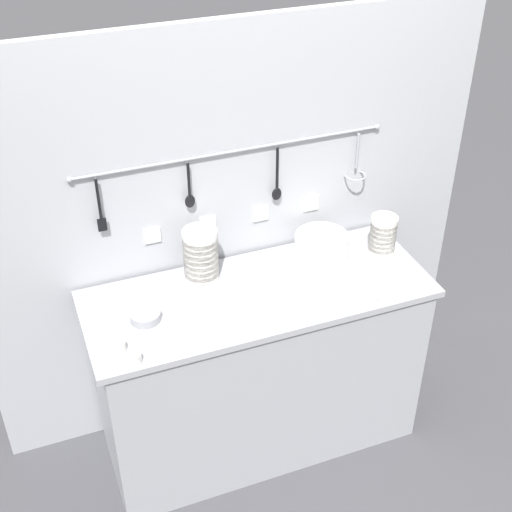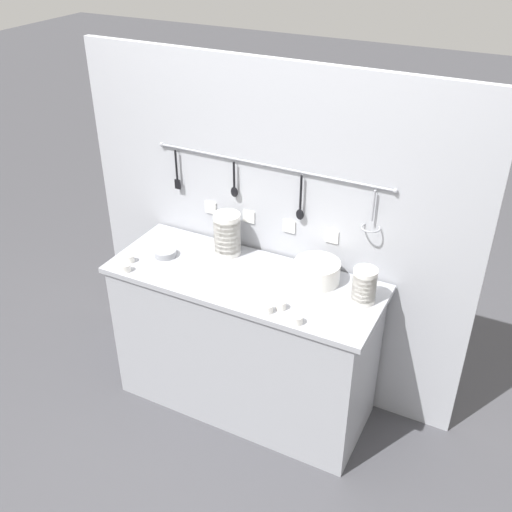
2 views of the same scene
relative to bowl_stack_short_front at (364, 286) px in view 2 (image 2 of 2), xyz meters
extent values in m
plane|color=#424247|center=(-0.62, -0.07, -0.97)|extent=(20.00, 20.00, 0.00)
cube|color=#9EA0A8|center=(-0.62, -0.07, -0.11)|extent=(1.47, 0.56, 0.03)
cube|color=#9EA0A8|center=(-0.62, -0.07, -0.55)|extent=(1.41, 0.54, 0.85)
cube|color=#A8AAB2|center=(-0.62, 0.24, -0.01)|extent=(2.27, 0.04, 1.94)
cylinder|color=#93969E|center=(-0.62, 0.21, 0.42)|extent=(1.33, 0.01, 0.01)
sphere|color=#93969E|center=(-1.29, 0.21, 0.42)|extent=(0.02, 0.02, 0.02)
sphere|color=#93969E|center=(0.04, 0.21, 0.42)|extent=(0.02, 0.02, 0.02)
cylinder|color=black|center=(-1.19, 0.20, 0.32)|extent=(0.01, 0.01, 0.18)
cube|color=black|center=(-1.19, 0.20, 0.21)|extent=(0.04, 0.01, 0.06)
cylinder|color=#93969E|center=(-1.19, 0.21, 0.42)|extent=(0.00, 0.01, 0.02)
cylinder|color=black|center=(-0.82, 0.20, 0.34)|extent=(0.01, 0.01, 0.15)
ellipsoid|color=black|center=(-0.82, 0.20, 0.24)|extent=(0.04, 0.02, 0.06)
cylinder|color=#93969E|center=(-0.82, 0.21, 0.42)|extent=(0.01, 0.01, 0.02)
cylinder|color=black|center=(-0.43, 0.20, 0.32)|extent=(0.01, 0.01, 0.19)
ellipsoid|color=black|center=(-0.43, 0.20, 0.19)|extent=(0.04, 0.02, 0.06)
cylinder|color=#93969E|center=(-0.43, 0.21, 0.42)|extent=(0.01, 0.01, 0.02)
cylinder|color=#93969E|center=(-0.05, 0.20, 0.33)|extent=(0.01, 0.01, 0.16)
torus|color=#93969E|center=(-0.05, 0.20, 0.21)|extent=(0.10, 0.10, 0.01)
cylinder|color=#93969E|center=(-0.05, 0.21, 0.42)|extent=(0.00, 0.01, 0.02)
cube|color=white|center=(-0.99, 0.22, 0.10)|extent=(0.07, 0.01, 0.07)
cube|color=white|center=(-0.75, 0.22, 0.10)|extent=(0.07, 0.01, 0.07)
cube|color=white|center=(-0.50, 0.22, 0.10)|extent=(0.07, 0.01, 0.07)
cube|color=white|center=(-0.26, 0.22, 0.10)|extent=(0.07, 0.01, 0.07)
cylinder|color=silver|center=(0.00, 0.00, -0.07)|extent=(0.12, 0.12, 0.04)
cylinder|color=silver|center=(0.00, 0.00, -0.05)|extent=(0.12, 0.12, 0.04)
cylinder|color=silver|center=(0.00, 0.00, -0.02)|extent=(0.12, 0.12, 0.04)
cylinder|color=silver|center=(0.00, 0.00, 0.00)|extent=(0.12, 0.12, 0.04)
cylinder|color=silver|center=(0.00, 0.00, 0.02)|extent=(0.12, 0.12, 0.04)
cylinder|color=silver|center=(0.00, 0.00, 0.05)|extent=(0.12, 0.12, 0.04)
cylinder|color=silver|center=(0.00, 0.00, 0.07)|extent=(0.12, 0.12, 0.04)
cylinder|color=silver|center=(-0.82, 0.10, -0.07)|extent=(0.15, 0.15, 0.05)
cylinder|color=silver|center=(-0.82, 0.10, -0.04)|extent=(0.15, 0.15, 0.05)
cylinder|color=silver|center=(-0.82, 0.10, -0.01)|extent=(0.15, 0.15, 0.05)
cylinder|color=silver|center=(-0.82, 0.10, 0.02)|extent=(0.15, 0.15, 0.05)
cylinder|color=silver|center=(-0.82, 0.10, 0.04)|extent=(0.15, 0.15, 0.05)
cylinder|color=silver|center=(-0.82, 0.10, 0.07)|extent=(0.15, 0.15, 0.05)
cylinder|color=silver|center=(-0.82, 0.10, 0.10)|extent=(0.15, 0.15, 0.05)
cylinder|color=silver|center=(-0.82, 0.10, 0.12)|extent=(0.15, 0.15, 0.05)
cylinder|color=silver|center=(-0.27, 0.06, -0.09)|extent=(0.24, 0.24, 0.01)
cylinder|color=silver|center=(-0.27, 0.06, -0.08)|extent=(0.24, 0.24, 0.01)
cylinder|color=silver|center=(-0.27, 0.06, -0.06)|extent=(0.24, 0.24, 0.01)
cylinder|color=silver|center=(-0.27, 0.06, -0.05)|extent=(0.24, 0.24, 0.01)
cylinder|color=silver|center=(-0.27, 0.06, -0.04)|extent=(0.24, 0.24, 0.01)
cylinder|color=silver|center=(-0.27, 0.06, -0.03)|extent=(0.24, 0.24, 0.01)
cylinder|color=silver|center=(-0.27, 0.06, -0.02)|extent=(0.24, 0.24, 0.01)
cylinder|color=silver|center=(-0.27, 0.06, -0.01)|extent=(0.24, 0.24, 0.01)
cylinder|color=silver|center=(-0.27, 0.06, 0.00)|extent=(0.24, 0.24, 0.01)
cylinder|color=silver|center=(-0.27, 0.06, 0.01)|extent=(0.24, 0.24, 0.01)
cylinder|color=#93969E|center=(-1.11, -0.08, -0.07)|extent=(0.12, 0.12, 0.04)
cylinder|color=silver|center=(-0.21, -0.31, -0.07)|extent=(0.05, 0.05, 0.04)
cylinder|color=silver|center=(-1.21, -0.31, -0.07)|extent=(0.05, 0.05, 0.04)
cylinder|color=silver|center=(-1.25, -0.22, -0.07)|extent=(0.05, 0.05, 0.04)
cylinder|color=silver|center=(-0.33, -0.24, -0.07)|extent=(0.05, 0.05, 0.04)
cylinder|color=silver|center=(-0.38, -0.29, -0.07)|extent=(0.05, 0.05, 0.04)
camera|label=1|loc=(-1.48, -2.28, 1.74)|focal=50.00mm
camera|label=2|loc=(0.62, -2.37, 1.63)|focal=42.00mm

